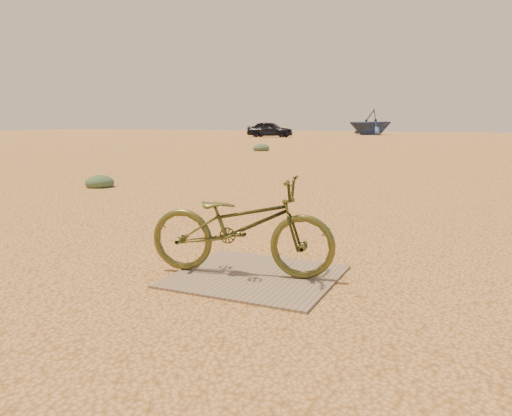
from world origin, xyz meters
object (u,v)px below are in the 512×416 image
at_px(car, 270,129).
at_px(boat_far_left, 371,122).
at_px(boat_near_left, 266,129).
at_px(bicycle, 241,226).
at_px(plywood_board, 256,276).

xyz_separation_m(car, boat_far_left, (6.29, 10.10, 0.59)).
bearing_deg(car, boat_near_left, 21.98).
relative_size(bicycle, car, 0.44).
bearing_deg(boat_far_left, car, -78.76).
xyz_separation_m(bicycle, boat_near_left, (-16.91, 39.77, 0.11)).
distance_m(car, boat_near_left, 5.22).
bearing_deg(car, plywood_board, -161.99).
relative_size(plywood_board, boat_far_left, 0.29).
height_order(bicycle, boat_near_left, boat_near_left).
bearing_deg(boat_near_left, plywood_board, -77.29).
relative_size(plywood_board, car, 0.36).
bearing_deg(boat_far_left, boat_near_left, -104.62).
height_order(plywood_board, bicycle, bicycle).
bearing_deg(car, boat_far_left, -36.63).
height_order(plywood_board, car, car).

